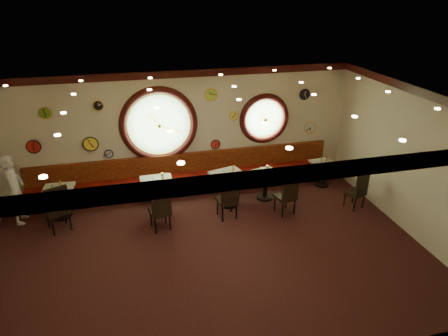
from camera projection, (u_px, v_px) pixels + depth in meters
floor at (207, 251)px, 8.34m from camera, size 9.00×6.00×0.00m
ceiling at (204, 102)px, 6.99m from camera, size 9.00×6.00×0.02m
wall_back at (183, 132)px, 10.31m from camera, size 9.00×0.02×3.20m
wall_front at (253, 288)px, 5.02m from camera, size 9.00×0.02×3.20m
wall_right at (409, 161)px, 8.64m from camera, size 0.02×6.00×3.20m
molding_back at (181, 74)px, 9.63m from camera, size 9.00×0.10×0.18m
molding_front at (256, 179)px, 4.43m from camera, size 9.00×0.10×0.18m
molding_right at (422, 92)px, 7.99m from camera, size 0.10×6.00×0.18m
banquette_base at (187, 188)px, 10.69m from camera, size 8.00×0.55×0.20m
banquette_seat at (187, 180)px, 10.59m from camera, size 8.00×0.55×0.30m
banquette_back at (185, 163)px, 10.61m from camera, size 8.00×0.10×0.55m
porthole_left_glass at (159, 125)px, 10.07m from camera, size 1.66×0.02×1.66m
porthole_left_frame at (159, 125)px, 10.06m from camera, size 1.98×0.18×1.98m
porthole_left_ring at (159, 125)px, 10.03m from camera, size 1.61×0.03×1.61m
porthole_right_glass at (264, 118)px, 10.70m from camera, size 1.10×0.02×1.10m
porthole_right_frame at (264, 119)px, 10.68m from camera, size 1.38×0.18×1.38m
porthole_right_ring at (265, 119)px, 10.66m from camera, size 1.09×0.03×1.09m
wall_clock_0 at (109, 154)px, 10.03m from camera, size 0.20×0.03×0.20m
wall_clock_1 at (98, 106)px, 9.48m from camera, size 0.24×0.03×0.24m
wall_clock_2 at (304, 94)px, 10.65m from camera, size 0.28×0.03×0.28m
wall_clock_3 at (45, 113)px, 9.27m from camera, size 0.26×0.03×0.26m
wall_clock_4 at (211, 95)px, 10.04m from camera, size 0.30×0.03×0.30m
wall_clock_5 at (234, 116)px, 10.42m from camera, size 0.22×0.03×0.22m
wall_clock_6 at (310, 127)px, 11.11m from camera, size 0.34×0.03×0.34m
wall_clock_7 at (34, 147)px, 9.52m from camera, size 0.32×0.03×0.32m
wall_clock_8 at (215, 144)px, 10.63m from camera, size 0.24×0.03×0.24m
wall_clock_9 at (91, 144)px, 9.82m from camera, size 0.36×0.03×0.36m
table_a at (60, 199)px, 9.38m from camera, size 0.72×0.72×0.75m
table_b at (157, 192)px, 9.61m from camera, size 0.75×0.75×0.82m
table_c at (229, 185)px, 9.89m from camera, size 0.96×0.96×0.85m
table_d at (265, 182)px, 10.21m from camera, size 0.81×0.81×0.73m
table_e at (323, 171)px, 10.90m from camera, size 0.66×0.66×0.69m
chair_a at (57, 206)px, 8.74m from camera, size 0.63×0.63×0.71m
chair_b at (161, 207)px, 8.81m from camera, size 0.51×0.51×0.64m
chair_c at (228, 196)px, 9.25m from camera, size 0.50×0.50×0.65m
chair_d at (288, 193)px, 9.44m from camera, size 0.52×0.52×0.64m
chair_e at (359, 189)px, 9.70m from camera, size 0.51×0.51×0.59m
condiment_a_salt at (52, 188)px, 9.21m from camera, size 0.04×0.04×0.10m
condiment_b_salt at (153, 179)px, 9.47m from camera, size 0.03×0.03×0.09m
condiment_c_salt at (224, 172)px, 9.74m from camera, size 0.03×0.03×0.09m
condiment_d_salt at (261, 170)px, 10.14m from camera, size 0.04×0.04×0.11m
condiment_a_pepper at (60, 189)px, 9.18m from camera, size 0.03×0.03×0.09m
condiment_b_pepper at (157, 181)px, 9.39m from camera, size 0.03×0.03×0.09m
condiment_c_pepper at (232, 173)px, 9.73m from camera, size 0.03×0.03×0.09m
condiment_d_pepper at (266, 172)px, 10.02m from camera, size 0.04×0.04×0.10m
condiment_a_bottle at (60, 184)px, 9.34m from camera, size 0.05×0.05×0.15m
condiment_b_bottle at (162, 176)px, 9.50m from camera, size 0.06×0.06×0.18m
condiment_c_bottle at (233, 169)px, 9.86m from camera, size 0.05×0.05×0.15m
condiment_d_bottle at (267, 169)px, 10.11m from camera, size 0.06×0.06×0.18m
condiment_e_salt at (321, 160)px, 10.81m from camera, size 0.04×0.04×0.10m
condiment_e_pepper at (326, 161)px, 10.72m from camera, size 0.04×0.04×0.11m
condiment_e_bottle at (326, 159)px, 10.82m from camera, size 0.05×0.05×0.15m
waiter at (15, 189)px, 9.06m from camera, size 0.40×0.61×1.68m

